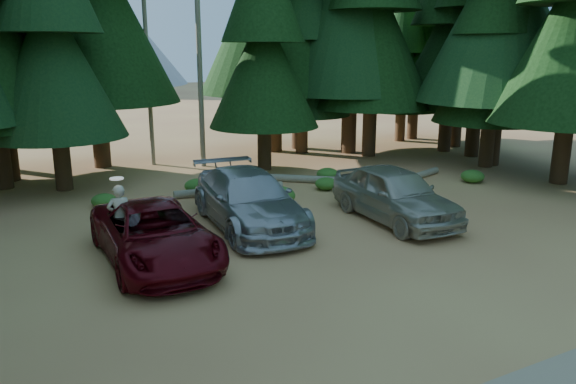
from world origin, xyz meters
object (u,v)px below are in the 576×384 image
silver_minivan_right (395,194)px  frisbee_player (120,216)px  log_mid (294,178)px  log_right (411,178)px  log_left (230,190)px  red_pickup (155,234)px  silver_minivan_center (248,200)px

silver_minivan_right → frisbee_player: frisbee_player is taller
log_mid → log_right: 4.92m
silver_minivan_right → log_left: 6.69m
red_pickup → silver_minivan_right: size_ratio=1.05×
log_mid → silver_minivan_right: bearing=-47.0°
frisbee_player → log_right: (12.59, 3.09, -0.95)m
log_left → log_right: 7.70m
log_mid → silver_minivan_center: bearing=-91.8°
red_pickup → log_left: 7.23m
red_pickup → log_left: size_ratio=1.28×
frisbee_player → log_right: 13.00m
log_mid → log_left: bearing=-130.2°
silver_minivan_right → log_left: silver_minivan_right is taller
red_pickup → log_mid: bearing=40.0°
silver_minivan_center → log_mid: bearing=53.1°
silver_minivan_center → log_left: bearing=81.1°
silver_minivan_right → frisbee_player: 8.56m
log_left → frisbee_player: bearing=-130.7°
red_pickup → silver_minivan_center: bearing=26.0°
frisbee_player → log_left: 7.02m
red_pickup → log_mid: red_pickup is taller
silver_minivan_right → log_right: size_ratio=1.18×
silver_minivan_right → log_right: 5.79m
red_pickup → frisbee_player: frisbee_player is taller
silver_minivan_center → log_mid: size_ratio=1.58×
silver_minivan_center → log_right: (8.52, 2.40, -0.73)m
silver_minivan_center → log_left: 4.25m
silver_minivan_center → frisbee_player: 4.13m
red_pickup → frisbee_player: bearing=125.5°
log_mid → log_right: size_ratio=0.86×
silver_minivan_center → log_left: silver_minivan_center is taller
red_pickup → log_left: red_pickup is taller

